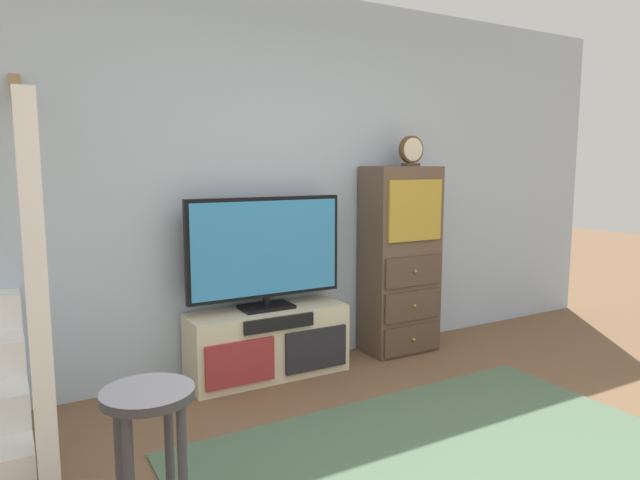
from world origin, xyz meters
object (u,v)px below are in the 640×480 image
Objects in this scene: media_console at (268,343)px; side_cabinet at (400,260)px; television at (266,250)px; bar_stool_near at (149,433)px; desk_clock at (411,151)px.

side_cabinet is (1.15, 0.01, 0.49)m from media_console.
media_console is at bearing -179.49° from side_cabinet.
bar_stool_near is at bearing -127.44° from television.
bar_stool_near is (-1.14, -1.49, -0.40)m from television.
television is at bearing 90.00° from media_console.
media_console is 1.25m from side_cabinet.
bar_stool_near reaches higher than media_console.
desk_clock is at bearing -1.34° from television.
media_console is 1.69× the size of bar_stool_near.
bar_stool_near is at bearing -148.29° from desk_clock.
desk_clock is 2.98m from bar_stool_near.
television reaches higher than bar_stool_near.
side_cabinet is at bearing -0.68° from television.
bar_stool_near is (-2.29, -1.48, -0.23)m from side_cabinet.
side_cabinet reaches higher than media_console.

